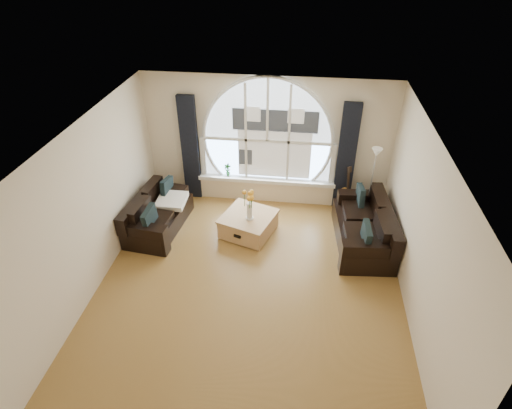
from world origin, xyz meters
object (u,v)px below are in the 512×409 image
Objects in this scene: sofa_right at (364,226)px; guitar at (347,187)px; coffee_chest at (248,223)px; floor_lamp at (371,186)px; potted_plant at (228,170)px; sofa_left at (158,211)px; vase_flowers at (249,201)px.

guitar is (-0.26, 1.14, 0.13)m from sofa_right.
sofa_right is 2.17m from coffee_chest.
floor_lamp is (0.15, 0.80, 0.40)m from sofa_right.
sofa_left is at bearing -132.53° from potted_plant.
vase_flowers reaches higher than potted_plant.
coffee_chest is 3.24× the size of potted_plant.
vase_flowers is (0.04, -0.10, 0.58)m from coffee_chest.
potted_plant reaches higher than sofa_right.
sofa_right is 1.98× the size of coffee_chest.
vase_flowers reaches higher than coffee_chest.
vase_flowers reaches higher than guitar.
coffee_chest is 1.43m from potted_plant.
floor_lamp is (2.31, 0.76, 0.57)m from coffee_chest.
sofa_left is 2.33× the size of vase_flowers.
coffee_chest is 1.32× the size of vase_flowers.
guitar reaches higher than potted_plant.
coffee_chest is at bearing 8.33° from sofa_left.
coffee_chest is (1.77, 0.06, -0.17)m from sofa_left.
vase_flowers is 2.45× the size of potted_plant.
sofa_left is 1.54× the size of guitar.
floor_lamp reaches higher than sofa_right.
sofa_right is 0.91m from floor_lamp.
floor_lamp is (4.08, 0.82, 0.40)m from sofa_left.
potted_plant is at bearing 53.86° from sofa_left.
guitar is (1.90, 1.10, 0.30)m from coffee_chest.
sofa_right is 1.18m from guitar.
coffee_chest is 2.22m from guitar.
sofa_left is 3.93m from sofa_right.
floor_lamp reaches higher than coffee_chest.
coffee_chest is at bearing 110.74° from vase_flowers.
potted_plant is (-2.78, 1.25, 0.29)m from sofa_right.
guitar is 2.52m from potted_plant.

